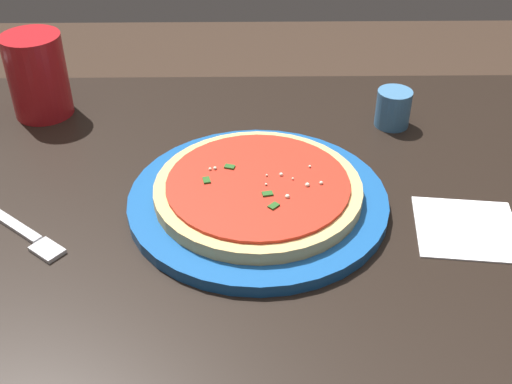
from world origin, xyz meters
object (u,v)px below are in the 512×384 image
object	(u,v)px
serving_plate	(256,201)
fork	(13,227)
pizza	(256,189)
cup_small_sauce	(393,108)
napkin_folded_right	(466,229)
cup_tall_drink	(38,76)

from	to	relation	value
serving_plate	fork	distance (m)	0.28
pizza	cup_small_sauce	world-z (taller)	cup_small_sauce
napkin_folded_right	fork	world-z (taller)	fork
serving_plate	fork	bearing A→B (deg)	-171.66
serving_plate	napkin_folded_right	distance (m)	0.24
cup_tall_drink	napkin_folded_right	bearing A→B (deg)	-27.17
serving_plate	cup_small_sauce	distance (m)	0.27
cup_tall_drink	cup_small_sauce	size ratio (longest dim) A/B	2.26
pizza	fork	distance (m)	0.28
fork	napkin_folded_right	bearing A→B (deg)	-0.84
serving_plate	cup_tall_drink	distance (m)	0.39
pizza	cup_small_sauce	xyz separation A→B (m)	(0.20, 0.19, 0.00)
cup_small_sauce	fork	xyz separation A→B (m)	(-0.47, -0.23, -0.02)
serving_plate	fork	size ratio (longest dim) A/B	1.96
pizza	fork	bearing A→B (deg)	-171.66
serving_plate	cup_small_sauce	xyz separation A→B (m)	(0.20, 0.19, 0.02)
pizza	napkin_folded_right	world-z (taller)	pizza
cup_tall_drink	fork	bearing A→B (deg)	-83.56
serving_plate	cup_tall_drink	xyz separation A→B (m)	(-0.31, 0.23, 0.05)
cup_tall_drink	cup_small_sauce	world-z (taller)	cup_tall_drink
cup_tall_drink	napkin_folded_right	distance (m)	0.61
serving_plate	pizza	world-z (taller)	pizza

